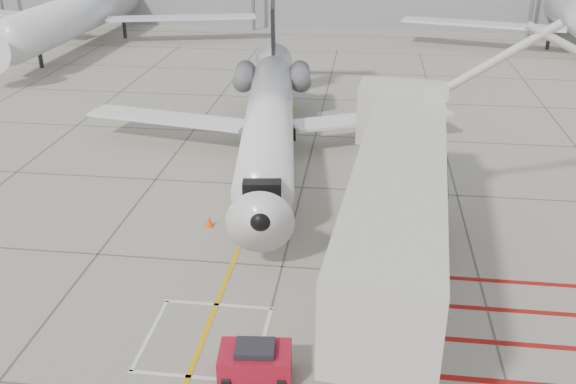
# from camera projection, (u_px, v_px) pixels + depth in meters

# --- Properties ---
(ground_plane) EXTENTS (260.00, 260.00, 0.00)m
(ground_plane) POSITION_uv_depth(u_px,v_px,m) (267.00, 325.00, 23.00)
(ground_plane) COLOR #9D9687
(ground_plane) RESTS_ON ground
(regional_jet) EXTENTS (26.77, 32.04, 7.70)m
(regional_jet) POSITION_uv_depth(u_px,v_px,m) (268.00, 105.00, 34.08)
(regional_jet) COLOR white
(regional_jet) RESTS_ON ground_plane
(jet_bridge) EXTENTS (11.25, 20.86, 8.04)m
(jet_bridge) POSITION_uv_depth(u_px,v_px,m) (396.00, 220.00, 21.70)
(jet_bridge) COLOR beige
(jet_bridge) RESTS_ON ground_plane
(pushback_tug) EXTENTS (2.40, 1.63, 1.33)m
(pushback_tug) POSITION_uv_depth(u_px,v_px,m) (255.00, 361.00, 20.24)
(pushback_tug) COLOR #AA1025
(pushback_tug) RESTS_ON ground_plane
(baggage_cart) EXTENTS (2.11, 1.55, 1.21)m
(baggage_cart) POSITION_uv_depth(u_px,v_px,m) (363.00, 239.00, 27.49)
(baggage_cart) COLOR #59595E
(baggage_cart) RESTS_ON ground_plane
(ground_power_unit) EXTENTS (2.75, 1.88, 2.01)m
(ground_power_unit) POSITION_uv_depth(u_px,v_px,m) (388.00, 255.00, 25.50)
(ground_power_unit) COLOR silver
(ground_power_unit) RESTS_ON ground_plane
(cone_nose) EXTENTS (0.38, 0.38, 0.52)m
(cone_nose) POSITION_uv_depth(u_px,v_px,m) (209.00, 221.00, 29.72)
(cone_nose) COLOR #FF530D
(cone_nose) RESTS_ON ground_plane
(cone_side) EXTENTS (0.31, 0.31, 0.43)m
(cone_side) POSITION_uv_depth(u_px,v_px,m) (365.00, 245.00, 27.81)
(cone_side) COLOR orange
(cone_side) RESTS_ON ground_plane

